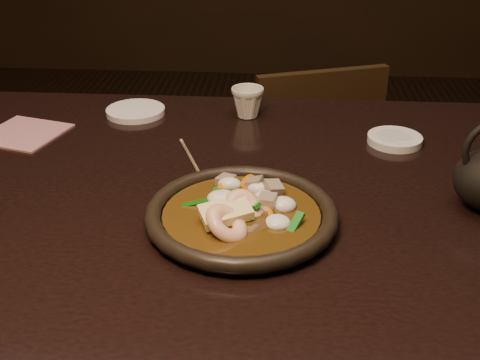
# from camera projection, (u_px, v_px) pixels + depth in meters

# --- Properties ---
(table) EXTENTS (1.60, 0.90, 0.75)m
(table) POSITION_uv_depth(u_px,v_px,m) (218.00, 222.00, 1.09)
(table) COLOR black
(table) RESTS_ON floor
(chair) EXTENTS (0.48, 0.48, 0.79)m
(chair) POSITION_uv_depth(u_px,v_px,m) (302.00, 178.00, 1.78)
(chair) COLOR black
(chair) RESTS_ON floor
(plate) EXTENTS (0.30, 0.30, 0.03)m
(plate) POSITION_uv_depth(u_px,v_px,m) (241.00, 215.00, 0.94)
(plate) COLOR black
(plate) RESTS_ON table
(stirfry) EXTENTS (0.20, 0.22, 0.07)m
(stirfry) POSITION_uv_depth(u_px,v_px,m) (244.00, 211.00, 0.93)
(stirfry) COLOR #3C270B
(stirfry) RESTS_ON plate
(soy_dish) EXTENTS (0.11, 0.11, 0.02)m
(soy_dish) POSITION_uv_depth(u_px,v_px,m) (395.00, 139.00, 1.21)
(soy_dish) COLOR silver
(soy_dish) RESTS_ON table
(saucer_right) EXTENTS (0.13, 0.13, 0.01)m
(saucer_right) POSITION_uv_depth(u_px,v_px,m) (136.00, 111.00, 1.35)
(saucer_right) COLOR silver
(saucer_right) RESTS_ON table
(tea_cup) EXTENTS (0.09, 0.08, 0.07)m
(tea_cup) POSITION_uv_depth(u_px,v_px,m) (248.00, 101.00, 1.33)
(tea_cup) COLOR beige
(tea_cup) RESTS_ON table
(chopsticks) EXTENTS (0.09, 0.21, 0.01)m
(chopsticks) POSITION_uv_depth(u_px,v_px,m) (194.00, 163.00, 1.13)
(chopsticks) COLOR #A18A5C
(chopsticks) RESTS_ON table
(napkin) EXTENTS (0.19, 0.19, 0.00)m
(napkin) POSITION_uv_depth(u_px,v_px,m) (24.00, 133.00, 1.25)
(napkin) COLOR #A3646D
(napkin) RESTS_ON table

